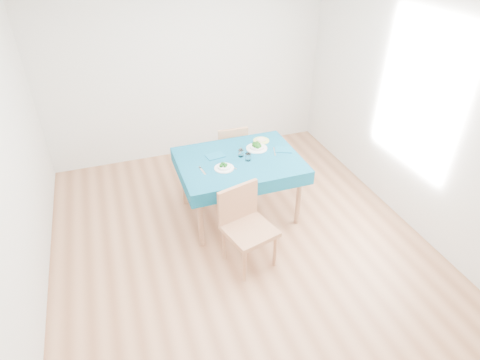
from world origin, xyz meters
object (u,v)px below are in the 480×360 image
object	(u,v)px
table	(239,187)
bowl_far	(257,146)
chair_near	(250,219)
chair_far	(230,149)
bowl_near	(224,166)
side_plate	(261,141)

from	to	relation	value
table	bowl_far	bearing A→B (deg)	30.08
chair_near	bowl_far	bearing A→B (deg)	50.61
chair_far	bowl_far	distance (m)	0.68
bowl_near	side_plate	world-z (taller)	bowl_near
table	chair_near	world-z (taller)	chair_near
chair_near	bowl_near	xyz separation A→B (m)	(-0.04, 0.70, 0.22)
bowl_far	side_plate	xyz separation A→B (m)	(0.12, 0.16, -0.03)
chair_far	bowl_far	bearing A→B (deg)	107.51
chair_far	bowl_near	distance (m)	0.99
table	bowl_near	bearing A→B (deg)	-147.99
chair_near	bowl_near	distance (m)	0.73
chair_far	bowl_far	world-z (taller)	chair_far
side_plate	bowl_near	bearing A→B (deg)	-143.33
table	chair_near	size ratio (longest dim) A/B	1.20
bowl_near	bowl_far	size ratio (longest dim) A/B	0.86
chair_far	side_plate	xyz separation A→B (m)	(0.27, -0.42, 0.28)
chair_far	bowl_far	size ratio (longest dim) A/B	3.81
bowl_far	bowl_near	bearing A→B (deg)	-149.06
table	chair_near	bearing A→B (deg)	-102.17
chair_far	bowl_near	xyz separation A→B (m)	(-0.35, -0.88, 0.31)
table	chair_far	bearing A→B (deg)	80.13
table	chair_far	world-z (taller)	chair_far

